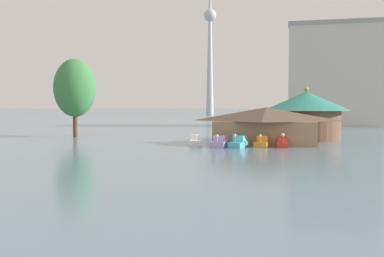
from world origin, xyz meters
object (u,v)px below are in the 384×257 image
object	(u,v)px
shoreline_tree_tall_left	(75,88)
distant_broadcast_tower	(210,30)
pedal_boat_lavender	(219,143)
pedal_boat_red	(282,143)
pedal_boat_white	(196,141)
green_roof_pavilion	(306,113)
pedal_boat_cyan	(239,143)
boathouse	(266,125)
pedal_boat_orange	(263,142)
background_building_block	(334,75)

from	to	relation	value
shoreline_tree_tall_left	distant_broadcast_tower	bearing A→B (deg)	95.67
pedal_boat_lavender	pedal_boat_red	distance (m)	7.38
pedal_boat_white	pedal_boat_lavender	distance (m)	3.32
pedal_boat_lavender	shoreline_tree_tall_left	world-z (taller)	shoreline_tree_tall_left
pedal_boat_lavender	green_roof_pavilion	distance (m)	18.01
pedal_boat_red	distant_broadcast_tower	size ratio (longest dim) A/B	0.02
pedal_boat_cyan	boathouse	size ratio (longest dim) A/B	0.23
pedal_boat_cyan	pedal_boat_orange	bearing A→B (deg)	136.27
green_roof_pavilion	pedal_boat_orange	bearing A→B (deg)	-111.09
pedal_boat_cyan	shoreline_tree_tall_left	distance (m)	31.09
pedal_boat_lavender	pedal_boat_red	world-z (taller)	pedal_boat_red
pedal_boat_red	distant_broadcast_tower	xyz separation A→B (m)	(-52.87, 217.50, 49.67)
pedal_boat_orange	distant_broadcast_tower	size ratio (longest dim) A/B	0.03
pedal_boat_red	background_building_block	bearing A→B (deg)	167.15
pedal_boat_red	shoreline_tree_tall_left	world-z (taller)	shoreline_tree_tall_left
pedal_boat_lavender	boathouse	bearing A→B (deg)	144.01
pedal_boat_red	shoreline_tree_tall_left	distance (m)	34.95
pedal_boat_lavender	distant_broadcast_tower	xyz separation A→B (m)	(-45.73, 219.36, 49.61)
pedal_boat_white	pedal_boat_lavender	world-z (taller)	pedal_boat_lavender
pedal_boat_white	pedal_boat_cyan	bearing A→B (deg)	65.92
pedal_boat_orange	shoreline_tree_tall_left	xyz separation A→B (m)	(-30.08, 11.10, 7.07)
pedal_boat_orange	shoreline_tree_tall_left	distance (m)	32.83
pedal_boat_white	distant_broadcast_tower	size ratio (longest dim) A/B	0.03
pedal_boat_cyan	pedal_boat_lavender	bearing A→B (deg)	-68.98
pedal_boat_cyan	pedal_boat_red	size ratio (longest dim) A/B	1.07
distant_broadcast_tower	green_roof_pavilion	bearing A→B (deg)	-74.81
pedal_boat_lavender	pedal_boat_cyan	xyz separation A→B (m)	(2.26, 0.26, 0.02)
pedal_boat_white	pedal_boat_red	size ratio (longest dim) A/B	1.11
shoreline_tree_tall_left	background_building_block	size ratio (longest dim) A/B	0.49
pedal_boat_lavender	shoreline_tree_tall_left	bearing A→B (deg)	-114.69
pedal_boat_lavender	green_roof_pavilion	size ratio (longest dim) A/B	0.23
pedal_boat_orange	pedal_boat_red	xyz separation A→B (m)	(2.29, -0.00, -0.06)
distant_broadcast_tower	pedal_boat_red	bearing A→B (deg)	-76.34
background_building_block	green_roof_pavilion	bearing A→B (deg)	-97.56
pedal_boat_lavender	pedal_boat_cyan	distance (m)	2.27
shoreline_tree_tall_left	pedal_boat_orange	bearing A→B (deg)	-20.25
pedal_boat_orange	background_building_block	xyz separation A→B (m)	(11.62, 63.06, 11.82)
pedal_boat_cyan	green_roof_pavilion	bearing A→B (deg)	166.99
pedal_boat_lavender	pedal_boat_red	xyz separation A→B (m)	(7.14, 1.85, -0.06)
pedal_boat_lavender	boathouse	world-z (taller)	boathouse
green_roof_pavilion	distant_broadcast_tower	xyz separation A→B (m)	(-55.55, 204.62, 46.31)
pedal_boat_cyan	distant_broadcast_tower	size ratio (longest dim) A/B	0.03
pedal_boat_white	boathouse	distance (m)	9.60
pedal_boat_white	background_building_block	distance (m)	67.72
shoreline_tree_tall_left	boathouse	bearing A→B (deg)	-12.76
pedal_boat_lavender	green_roof_pavilion	world-z (taller)	green_roof_pavilion
distant_broadcast_tower	shoreline_tree_tall_left	bearing A→B (deg)	-84.33
pedal_boat_lavender	background_building_block	bearing A→B (deg)	168.25
background_building_block	pedal_boat_cyan	bearing A→B (deg)	-102.40
boathouse	pedal_boat_white	bearing A→B (deg)	-148.13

